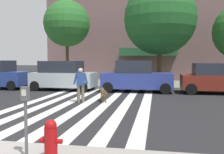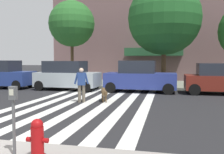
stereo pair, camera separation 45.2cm
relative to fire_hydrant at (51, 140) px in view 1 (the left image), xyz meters
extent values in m
plane|color=#232326|center=(-2.20, 6.77, -0.52)|extent=(160.00, 160.00, 0.00)
cube|color=gray|center=(-2.20, 15.72, -0.45)|extent=(80.00, 6.00, 0.15)
cube|color=silver|center=(-3.94, 6.77, -0.52)|extent=(0.45, 11.30, 0.01)
cube|color=silver|center=(-3.04, 6.77, -0.52)|extent=(0.45, 11.30, 0.01)
cube|color=silver|center=(-2.14, 6.77, -0.52)|extent=(0.45, 11.30, 0.01)
cube|color=silver|center=(-1.24, 6.77, -0.52)|extent=(0.45, 11.30, 0.01)
cube|color=silver|center=(-0.34, 6.77, -0.52)|extent=(0.45, 11.30, 0.01)
cube|color=silver|center=(0.56, 6.77, -0.52)|extent=(0.45, 11.30, 0.01)
cube|color=silver|center=(1.46, 6.77, -0.52)|extent=(0.45, 11.30, 0.01)
cube|color=#285C37|center=(1.15, 18.12, 2.23)|extent=(5.04, 1.60, 0.70)
cylinder|color=#A50E10|center=(0.00, 0.00, -0.04)|extent=(0.24, 0.24, 0.55)
sphere|color=#A50E10|center=(0.00, 0.00, 0.28)|extent=(0.23, 0.23, 0.23)
cylinder|color=#A50E10|center=(-0.17, 0.00, -0.01)|extent=(0.10, 0.09, 0.09)
cylinder|color=#A50E10|center=(0.17, 0.00, -0.01)|extent=(0.10, 0.09, 0.09)
cylinder|color=#515456|center=(-0.52, 0.04, 0.18)|extent=(0.06, 0.06, 1.10)
cube|color=#515456|center=(-0.52, 0.04, 0.86)|extent=(0.14, 0.10, 0.26)
cube|color=beige|center=(-0.52, -0.02, 0.88)|extent=(0.09, 0.01, 0.12)
cylinder|color=black|center=(-7.53, 12.23, -0.19)|extent=(0.66, 0.23, 0.66)
cylinder|color=black|center=(-7.51, 10.46, -0.19)|extent=(0.66, 0.23, 0.66)
cube|color=#AFBCC3|center=(-4.19, 11.33, 0.20)|extent=(4.29, 2.06, 0.94)
cube|color=#232833|center=(-4.36, 11.33, 1.05)|extent=(2.67, 1.77, 0.77)
cylinder|color=black|center=(-2.53, 12.15, -0.19)|extent=(0.67, 0.24, 0.66)
cylinder|color=black|center=(-2.59, 10.40, -0.19)|extent=(0.67, 0.24, 0.66)
cylinder|color=black|center=(-5.80, 12.26, -0.19)|extent=(0.67, 0.24, 0.66)
cylinder|color=black|center=(-5.86, 10.50, -0.19)|extent=(0.67, 0.24, 0.66)
cube|color=navy|center=(0.72, 11.33, 0.21)|extent=(4.44, 1.91, 0.96)
cube|color=#232833|center=(0.54, 11.33, 1.07)|extent=(2.21, 1.66, 0.78)
cylinder|color=black|center=(2.46, 12.16, -0.19)|extent=(0.66, 0.23, 0.66)
cylinder|color=black|center=(2.44, 10.46, -0.19)|extent=(0.66, 0.23, 0.66)
cylinder|color=black|center=(-1.00, 12.20, -0.19)|extent=(0.66, 0.23, 0.66)
cylinder|color=black|center=(-1.02, 10.50, -0.19)|extent=(0.66, 0.23, 0.66)
cube|color=maroon|center=(5.80, 11.33, 0.16)|extent=(4.77, 1.83, 0.87)
cube|color=#232833|center=(5.61, 11.33, 0.95)|extent=(2.96, 1.61, 0.71)
cylinder|color=black|center=(3.89, 12.14, -0.19)|extent=(0.66, 0.22, 0.66)
cylinder|color=black|center=(3.90, 10.49, -0.19)|extent=(0.66, 0.22, 0.66)
cylinder|color=#4C3823|center=(-5.13, 14.47, 1.51)|extent=(0.25, 0.25, 3.76)
sphere|color=#286628|center=(-5.13, 14.47, 4.39)|extent=(3.65, 3.65, 3.65)
cylinder|color=#4C3823|center=(2.11, 13.66, 1.32)|extent=(0.33, 0.33, 3.37)
sphere|color=#1E5623|center=(2.11, 13.66, 4.41)|extent=(5.11, 5.11, 5.11)
cylinder|color=#6B6051|center=(-1.71, 6.87, -0.11)|extent=(0.19, 0.19, 0.82)
cylinder|color=#6B6051|center=(-1.52, 6.93, -0.11)|extent=(0.19, 0.19, 0.82)
cube|color=navy|center=(-1.62, 6.90, 0.60)|extent=(0.44, 0.36, 0.60)
cylinder|color=navy|center=(-1.84, 6.82, 0.63)|extent=(0.24, 0.16, 0.57)
cylinder|color=navy|center=(-1.39, 6.98, 0.63)|extent=(0.24, 0.16, 0.57)
sphere|color=beige|center=(-1.62, 6.90, 1.01)|extent=(0.28, 0.28, 0.22)
cylinder|color=brown|center=(-0.59, 7.26, -0.07)|extent=(0.48, 0.74, 0.26)
sphere|color=brown|center=(-0.74, 7.66, 0.03)|extent=(0.26, 0.26, 0.20)
cylinder|color=brown|center=(-0.44, 6.84, -0.02)|extent=(0.11, 0.23, 0.16)
cylinder|color=brown|center=(-0.74, 7.46, -0.36)|extent=(0.07, 0.07, 0.32)
cylinder|color=brown|center=(-0.61, 7.51, -0.36)|extent=(0.07, 0.07, 0.32)
cylinder|color=brown|center=(-0.58, 7.01, -0.36)|extent=(0.07, 0.07, 0.32)
cylinder|color=brown|center=(-0.44, 7.06, -0.36)|extent=(0.07, 0.07, 0.32)
cylinder|color=#6B6051|center=(5.21, 14.12, 0.04)|extent=(0.17, 0.17, 0.82)
cylinder|color=#6B6051|center=(5.40, 14.15, 0.04)|extent=(0.17, 0.17, 0.82)
cube|color=navy|center=(5.30, 14.13, 0.75)|extent=(0.41, 0.30, 0.60)
cylinder|color=navy|center=(5.07, 14.09, 0.78)|extent=(0.23, 0.12, 0.57)
cylinder|color=navy|center=(5.54, 14.17, 0.78)|extent=(0.23, 0.12, 0.57)
sphere|color=beige|center=(5.30, 14.13, 1.16)|extent=(0.25, 0.25, 0.22)
camera|label=1|loc=(1.92, -4.17, 1.49)|focal=39.21mm
camera|label=2|loc=(2.36, -4.08, 1.49)|focal=39.21mm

